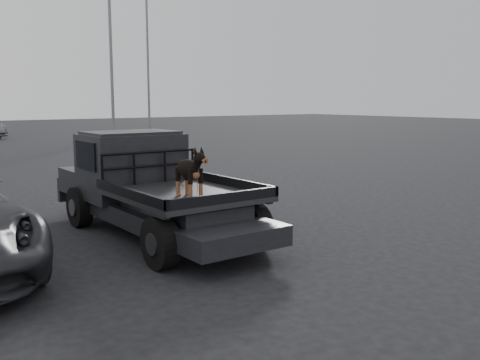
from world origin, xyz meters
TOP-DOWN VIEW (x-y plane):
  - ground at (0.00, 0.00)m, footprint 120.00×120.00m
  - flatbed_ute at (-0.44, 1.81)m, footprint 2.00×5.40m
  - ute_cab at (-0.44, 2.76)m, footprint 1.72×1.30m
  - headache_rack at (-0.44, 2.01)m, footprint 1.80×0.08m
  - dog at (-0.60, 0.41)m, footprint 0.32×0.60m
  - floodlight_mid at (8.20, 23.65)m, footprint 1.08×0.28m
  - floodlight_far at (15.26, 32.91)m, footprint 1.08×0.28m

SIDE VIEW (x-z plane):
  - ground at x=0.00m, z-range 0.00..0.00m
  - flatbed_ute at x=-0.44m, z-range 0.00..0.92m
  - headache_rack at x=-0.44m, z-range 0.92..1.47m
  - dog at x=-0.60m, z-range 0.92..1.66m
  - ute_cab at x=-0.44m, z-range 0.92..1.80m
  - floodlight_mid at x=8.20m, z-range 0.59..13.70m
  - floodlight_far at x=15.26m, z-range 0.60..14.70m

